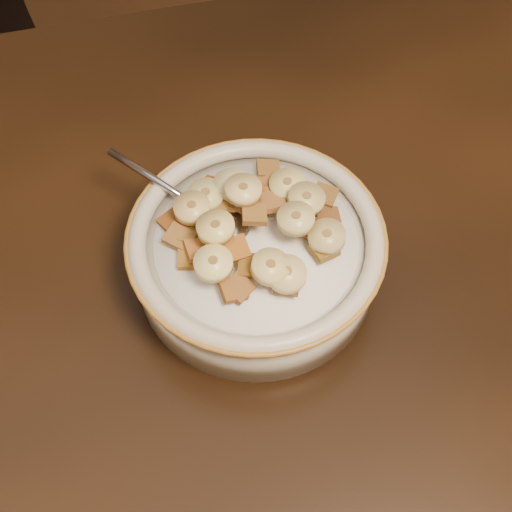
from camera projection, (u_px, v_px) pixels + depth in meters
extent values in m
cylinder|color=silver|center=(256.00, 259.00, 0.62)|extent=(0.21, 0.21, 0.05)
cylinder|color=white|center=(256.00, 243.00, 0.60)|extent=(0.17, 0.17, 0.00)
ellipsoid|color=#A0A3BD|center=(223.00, 222.00, 0.60)|extent=(0.06, 0.06, 0.01)
cube|color=#93562E|center=(273.00, 202.00, 0.60)|extent=(0.02, 0.02, 0.01)
cube|color=#915B1C|center=(244.00, 200.00, 0.60)|extent=(0.03, 0.03, 0.01)
cube|color=brown|center=(315.00, 227.00, 0.59)|extent=(0.03, 0.03, 0.01)
cube|color=brown|center=(268.00, 169.00, 0.63)|extent=(0.02, 0.02, 0.01)
cube|color=#985B1B|center=(236.00, 249.00, 0.57)|extent=(0.02, 0.02, 0.01)
cube|color=brown|center=(172.00, 221.00, 0.60)|extent=(0.03, 0.03, 0.01)
cube|color=olive|center=(186.00, 234.00, 0.59)|extent=(0.03, 0.03, 0.01)
cube|color=brown|center=(211.00, 186.00, 0.62)|extent=(0.03, 0.03, 0.01)
cube|color=brown|center=(258.00, 194.00, 0.61)|extent=(0.03, 0.03, 0.01)
cube|color=brown|center=(328.00, 216.00, 0.61)|extent=(0.02, 0.02, 0.01)
cube|color=#8C5717|center=(276.00, 274.00, 0.57)|extent=(0.03, 0.03, 0.01)
cube|color=brown|center=(273.00, 189.00, 0.62)|extent=(0.03, 0.03, 0.01)
cube|color=olive|center=(324.00, 249.00, 0.58)|extent=(0.02, 0.02, 0.01)
cube|color=brown|center=(269.00, 187.00, 0.61)|extent=(0.02, 0.02, 0.01)
cube|color=brown|center=(239.00, 288.00, 0.56)|extent=(0.03, 0.03, 0.01)
cube|color=brown|center=(219.00, 240.00, 0.58)|extent=(0.03, 0.03, 0.01)
cube|color=#9B4E19|center=(198.00, 250.00, 0.58)|extent=(0.02, 0.02, 0.01)
cube|color=brown|center=(264.00, 200.00, 0.61)|extent=(0.02, 0.02, 0.01)
cube|color=brown|center=(214.00, 203.00, 0.61)|extent=(0.03, 0.03, 0.01)
cube|color=brown|center=(288.00, 284.00, 0.56)|extent=(0.03, 0.03, 0.01)
cube|color=brown|center=(325.00, 195.00, 0.62)|extent=(0.03, 0.03, 0.01)
cube|color=brown|center=(248.00, 205.00, 0.60)|extent=(0.03, 0.03, 0.01)
cube|color=brown|center=(254.00, 214.00, 0.58)|extent=(0.02, 0.02, 0.01)
cube|color=brown|center=(239.00, 202.00, 0.60)|extent=(0.02, 0.03, 0.01)
cube|color=brown|center=(266.00, 186.00, 0.62)|extent=(0.02, 0.02, 0.01)
cube|color=brown|center=(233.00, 290.00, 0.56)|extent=(0.02, 0.02, 0.01)
cube|color=brown|center=(209.00, 197.00, 0.62)|extent=(0.03, 0.03, 0.01)
cube|color=brown|center=(217.00, 204.00, 0.60)|extent=(0.03, 0.03, 0.01)
cube|color=brown|center=(178.00, 237.00, 0.59)|extent=(0.03, 0.03, 0.01)
cube|color=#8D5D1D|center=(190.00, 258.00, 0.58)|extent=(0.02, 0.02, 0.01)
cube|color=#935521|center=(273.00, 187.00, 0.62)|extent=(0.03, 0.03, 0.01)
cube|color=brown|center=(251.00, 266.00, 0.57)|extent=(0.03, 0.03, 0.01)
cylinder|color=beige|center=(206.00, 195.00, 0.60)|extent=(0.04, 0.04, 0.01)
cylinder|color=#EFD681|center=(271.00, 267.00, 0.55)|extent=(0.04, 0.04, 0.01)
cylinder|color=#F5EB93|center=(213.00, 263.00, 0.56)|extent=(0.04, 0.04, 0.01)
cylinder|color=beige|center=(231.00, 185.00, 0.61)|extent=(0.03, 0.03, 0.02)
cylinder|color=#F4D683|center=(287.00, 274.00, 0.55)|extent=(0.04, 0.04, 0.01)
cylinder|color=#F2D378|center=(216.00, 228.00, 0.57)|extent=(0.04, 0.04, 0.01)
cylinder|color=#E9D682|center=(287.00, 185.00, 0.61)|extent=(0.04, 0.04, 0.01)
cylinder|color=#FDD886|center=(192.00, 208.00, 0.59)|extent=(0.04, 0.04, 0.01)
cylinder|color=#CDC372|center=(306.00, 199.00, 0.59)|extent=(0.03, 0.03, 0.01)
cylinder|color=tan|center=(327.00, 237.00, 0.58)|extent=(0.04, 0.04, 0.01)
cylinder|color=#EEDC82|center=(296.00, 219.00, 0.58)|extent=(0.04, 0.04, 0.01)
cylinder|color=#DEC37A|center=(243.00, 190.00, 0.59)|extent=(0.04, 0.04, 0.01)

